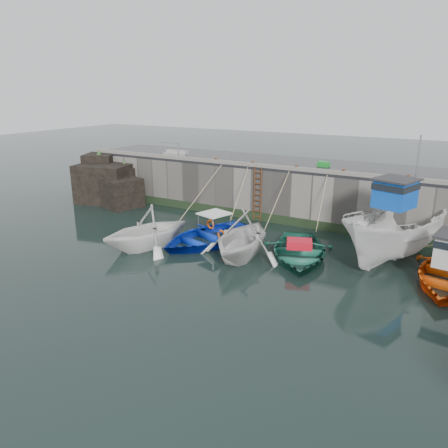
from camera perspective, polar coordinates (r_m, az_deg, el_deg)
The scene contains 23 objects.
ground at distance 17.01m, azimuth -4.03°, elevation -9.01°, with size 120.00×120.00×0.00m, color black.
quay_back at distance 27.23m, azimuth 10.54°, elevation 4.27°, with size 30.00×5.00×3.00m, color slate.
road_back at distance 26.92m, azimuth 10.72°, elevation 7.55°, with size 30.00×5.00×0.16m, color black.
kerb_back at distance 24.71m, azimuth 8.94°, elevation 7.20°, with size 30.00×0.30×0.20m, color slate.
algae_back at distance 25.23m, azimuth 8.47°, elevation 0.39°, with size 30.00×0.08×0.50m, color black.
rock_outcrop at distance 31.17m, azimuth -14.83°, elevation 5.19°, with size 5.85×4.24×3.41m.
ladder at distance 25.59m, azimuth 4.39°, elevation 3.89°, with size 0.51×0.08×3.20m.
boat_near_white at distance 21.97m, azimuth -9.91°, elevation -2.97°, with size 3.94×4.57×2.41m, color silver.
boat_near_white_rope at distance 25.54m, azimuth -3.32°, elevation 0.18°, with size 0.04×5.06×3.10m, color tan, non-canonical shape.
boat_near_blue at distance 22.32m, azimuth -2.21°, elevation -2.39°, with size 3.94×5.52×1.14m, color #0C2CB7.
boat_near_blue_rope at distance 25.33m, azimuth 2.12°, elevation 0.05°, with size 0.04×3.47×3.10m, color tan, non-canonical shape.
boat_near_blacktrim at distance 20.53m, azimuth 2.32°, elevation -4.19°, with size 4.12×4.78×2.52m, color silver.
boat_near_blacktrim_rope at distance 24.01m, azimuth 6.76°, elevation -1.05°, with size 0.04×4.07×3.10m, color tan, non-canonical shape.
boat_near_navy at distance 20.66m, azimuth 9.68°, elevation -4.29°, with size 3.69×5.17×1.07m, color #195946.
boat_near_navy_rope at distance 23.79m, azimuth 12.58°, elevation -1.54°, with size 0.04×3.26×3.10m, color tan, non-canonical shape.
boat_far_white at distance 21.36m, azimuth 21.56°, elevation -1.13°, with size 5.03×8.00×5.89m.
fish_crate at distance 26.27m, azimuth 12.88°, elevation 7.66°, with size 0.63×0.43×0.28m, color #188728.
railing at distance 29.77m, azimuth -6.39°, elevation 9.21°, with size 1.60×1.05×1.00m.
bollard_a at distance 26.92m, azimuth -1.06°, elevation 8.32°, with size 0.18×0.18×0.28m, color #3F1E0F.
bollard_b at distance 25.76m, azimuth 3.78°, elevation 7.87°, with size 0.18×0.18×0.28m, color #3F1E0F.
bollard_c at distance 24.72m, azimuth 9.47°, elevation 7.27°, with size 0.18×0.18×0.28m, color #3F1E0F.
bollard_d at distance 23.98m, azimuth 15.33°, elevation 6.58°, with size 0.18×0.18×0.28m, color #3F1E0F.
bollard_e at distance 23.42m, azimuth 22.93°, elevation 5.57°, with size 0.18×0.18×0.28m, color #3F1E0F.
Camera 1 is at (8.50, -12.65, 7.56)m, focal length 35.00 mm.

